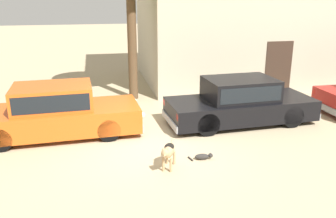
% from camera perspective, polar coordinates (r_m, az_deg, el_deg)
% --- Properties ---
extents(ground_plane, '(80.00, 80.00, 0.00)m').
position_cam_1_polar(ground_plane, '(9.72, -3.00, -5.62)').
color(ground_plane, tan).
extents(parked_sedan_nearest, '(4.81, 1.97, 1.46)m').
position_cam_1_polar(parked_sedan_nearest, '(10.55, -17.37, -0.32)').
color(parked_sedan_nearest, '#D15619').
rests_on(parked_sedan_nearest, ground_plane).
extents(parked_sedan_second, '(4.71, 1.97, 1.41)m').
position_cam_1_polar(parked_sedan_second, '(11.31, 11.32, 1.21)').
color(parked_sedan_second, black).
rests_on(parked_sedan_second, ground_plane).
extents(stray_dog_spotted, '(0.48, 0.95, 0.66)m').
position_cam_1_polar(stray_dog_spotted, '(8.27, 0.08, -6.66)').
color(stray_dog_spotted, tan).
rests_on(stray_dog_spotted, ground_plane).
extents(stray_cat, '(0.58, 0.25, 0.16)m').
position_cam_1_polar(stray_cat, '(8.89, 5.55, -7.48)').
color(stray_cat, '#2D2B28').
rests_on(stray_cat, ground_plane).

